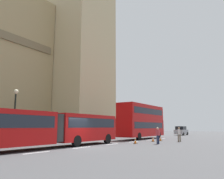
# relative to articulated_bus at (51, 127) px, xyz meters

# --- Properties ---
(ground_plane) EXTENTS (160.00, 160.00, 0.00)m
(ground_plane) POSITION_rel_articulated_bus_xyz_m (2.02, -1.99, -1.75)
(ground_plane) COLOR #424244
(lane_centre_marking) EXTENTS (34.40, 0.16, 0.01)m
(lane_centre_marking) POSITION_rel_articulated_bus_xyz_m (3.99, -1.99, -1.74)
(lane_centre_marking) COLOR silver
(lane_centre_marking) RESTS_ON ground_plane
(articulated_bus) EXTENTS (16.19, 2.54, 2.90)m
(articulated_bus) POSITION_rel_articulated_bus_xyz_m (0.00, 0.00, 0.00)
(articulated_bus) COLOR #B20F0F
(articulated_bus) RESTS_ON ground_plane
(double_decker_bus) EXTENTS (10.66, 2.54, 4.90)m
(double_decker_bus) POSITION_rel_articulated_bus_xyz_m (17.34, 0.00, 0.97)
(double_decker_bus) COLOR #B20F0F
(double_decker_bus) RESTS_ON ground_plane
(sedan_lead) EXTENTS (4.40, 1.86, 1.85)m
(sedan_lead) POSITION_rel_articulated_bus_xyz_m (35.67, -0.16, -0.83)
(sedan_lead) COLOR gray
(sedan_lead) RESTS_ON ground_plane
(traffic_cone_west) EXTENTS (0.36, 0.36, 0.58)m
(traffic_cone_west) POSITION_rel_articulated_bus_xyz_m (8.19, -3.62, -1.46)
(traffic_cone_west) COLOR black
(traffic_cone_west) RESTS_ON ground_plane
(traffic_cone_middle) EXTENTS (0.36, 0.36, 0.58)m
(traffic_cone_middle) POSITION_rel_articulated_bus_xyz_m (12.37, -3.80, -1.46)
(traffic_cone_middle) COLOR black
(traffic_cone_middle) RESTS_ON ground_plane
(traffic_cone_east) EXTENTS (0.36, 0.36, 0.58)m
(traffic_cone_east) POSITION_rel_articulated_bus_xyz_m (14.38, -3.93, -1.46)
(traffic_cone_east) COLOR black
(traffic_cone_east) RESTS_ON ground_plane
(street_lamp) EXTENTS (0.44, 0.44, 5.27)m
(street_lamp) POSITION_rel_articulated_bus_xyz_m (-0.49, 4.51, 1.31)
(street_lamp) COLOR black
(street_lamp) RESTS_ON ground_plane
(pedestrian_near_cones) EXTENTS (0.35, 0.45, 1.69)m
(pedestrian_near_cones) POSITION_rel_articulated_bus_xyz_m (9.13, -5.74, -0.83)
(pedestrian_near_cones) COLOR #262D4C
(pedestrian_near_cones) RESTS_ON ground_plane
(pedestrian_by_kerb) EXTENTS (0.46, 0.37, 1.69)m
(pedestrian_by_kerb) POSITION_rel_articulated_bus_xyz_m (13.83, -6.48, -0.83)
(pedestrian_by_kerb) COLOR #726651
(pedestrian_by_kerb) RESTS_ON ground_plane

